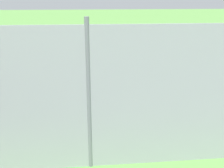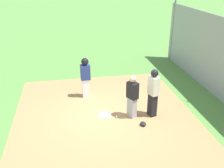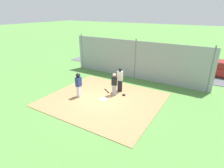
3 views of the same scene
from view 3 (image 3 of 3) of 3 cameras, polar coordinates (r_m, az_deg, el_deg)
name	(u,v)px [view 3 (image 3 of 3)]	position (r m, az deg, el deg)	size (l,w,h in m)	color
ground_plane	(104,100)	(12.08, -2.67, -4.89)	(140.00, 140.00, 0.00)	#51843D
dirt_infield	(104,99)	(12.08, -2.67, -4.82)	(7.20, 6.40, 0.03)	#9E774C
home_plate	(104,99)	(12.07, -2.67, -4.72)	(0.44, 0.44, 0.02)	white
catcher	(114,84)	(12.34, 0.71, 0.01)	(0.46, 0.41, 1.57)	#9E9EA3
umpire	(120,79)	(12.87, 2.53, 1.54)	(0.44, 0.36, 1.76)	black
runner	(79,83)	(12.23, -10.42, 0.18)	(0.29, 0.39, 1.67)	silver
baseball_bat	(107,91)	(13.19, -1.66, -2.14)	(0.06, 0.06, 0.75)	black
catcher_mask	(124,95)	(12.54, 3.74, -3.38)	(0.24, 0.20, 0.12)	black
baseball	(110,97)	(12.23, -0.61, -4.17)	(0.07, 0.07, 0.07)	white
backstop_fence	(135,60)	(15.50, 7.28, 7.49)	(12.00, 0.10, 3.35)	#93999E
parking_lot	(151,66)	(19.79, 12.23, 5.64)	(18.00, 5.20, 0.04)	#515156
parked_car_red	(216,68)	(18.96, 29.85, 4.31)	(4.28, 2.05, 1.28)	maroon
parked_car_silver	(180,62)	(19.63, 20.40, 6.42)	(4.29, 2.06, 1.28)	#B2B2B7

